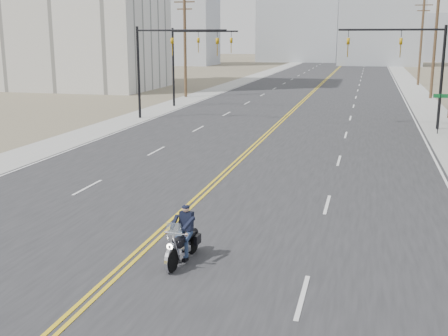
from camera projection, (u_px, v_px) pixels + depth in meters
road at (322, 83)px, 77.16m from camera, size 20.00×200.00×0.01m
sidewalk_left at (241, 82)px, 79.95m from camera, size 3.00×200.00×0.01m
sidewalk_right at (410, 85)px, 74.37m from camera, size 3.00×200.00×0.01m
traffic_mast_left at (163, 54)px, 42.39m from camera, size 7.10×0.26×7.00m
traffic_mast_right at (412, 56)px, 38.03m from camera, size 7.10×0.26×7.00m
traffic_mast_far at (191, 52)px, 50.03m from camera, size 6.10×0.26×7.00m
street_sign at (440, 107)px, 36.41m from camera, size 0.90×0.06×2.62m
utility_pole_d at (435, 39)px, 56.73m from camera, size 2.20×0.30×11.50m
utility_pole_e at (421, 41)px, 72.82m from camera, size 2.20×0.30×11.00m
utility_pole_left at (185, 44)px, 58.21m from camera, size 2.20×0.30×10.50m
haze_bldg_a at (183, 15)px, 125.58m from camera, size 14.00×12.00×22.00m
haze_bldg_b at (380, 33)px, 125.48m from camera, size 18.00×14.00×14.00m
haze_bldg_d at (300, 10)px, 143.11m from camera, size 20.00×15.00×26.00m
haze_bldg_e at (447, 38)px, 145.15m from camera, size 14.00×14.00×12.00m
haze_bldg_f at (147, 30)px, 144.05m from camera, size 12.00×12.00×16.00m
motorcyclist at (182, 235)px, 15.72m from camera, size 1.06×2.13×1.61m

